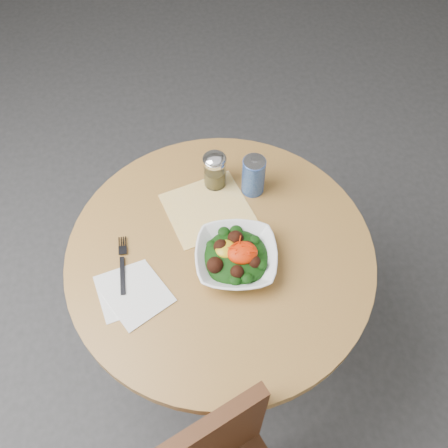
# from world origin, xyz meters

# --- Properties ---
(ground) EXTENTS (6.00, 6.00, 0.00)m
(ground) POSITION_xyz_m (0.00, 0.00, 0.00)
(ground) COLOR #323134
(ground) RESTS_ON ground
(table) EXTENTS (0.90, 0.90, 0.75)m
(table) POSITION_xyz_m (0.00, 0.00, 0.55)
(table) COLOR black
(table) RESTS_ON ground
(cloth_napkin) EXTENTS (0.29, 0.28, 0.00)m
(cloth_napkin) POSITION_xyz_m (-0.02, 0.16, 0.75)
(cloth_napkin) COLOR orange
(cloth_napkin) RESTS_ON table
(paper_napkins) EXTENTS (0.23, 0.22, 0.00)m
(paper_napkins) POSITION_xyz_m (-0.26, -0.10, 0.75)
(paper_napkins) COLOR silver
(paper_napkins) RESTS_ON table
(salad_bowl) EXTENTS (0.26, 0.26, 0.09)m
(salad_bowl) POSITION_xyz_m (0.04, -0.04, 0.78)
(salad_bowl) COLOR white
(salad_bowl) RESTS_ON table
(fork) EXTENTS (0.02, 0.19, 0.00)m
(fork) POSITION_xyz_m (-0.28, 0.00, 0.76)
(fork) COLOR black
(fork) RESTS_ON table
(spice_shaker) EXTENTS (0.07, 0.07, 0.13)m
(spice_shaker) POSITION_xyz_m (0.02, 0.25, 0.81)
(spice_shaker) COLOR silver
(spice_shaker) RESTS_ON table
(beverage_can) EXTENTS (0.07, 0.07, 0.14)m
(beverage_can) POSITION_xyz_m (0.13, 0.21, 0.82)
(beverage_can) COLOR navy
(beverage_can) RESTS_ON table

